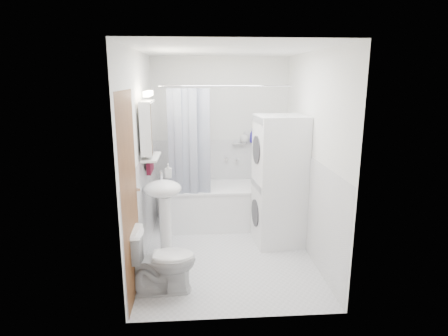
{
  "coord_description": "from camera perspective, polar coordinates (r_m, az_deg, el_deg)",
  "views": [
    {
      "loc": [
        -0.34,
        -4.23,
        2.11
      ],
      "look_at": [
        -0.03,
        0.15,
        1.04
      ],
      "focal_mm": 30.0,
      "sensor_mm": 36.0,
      "label": 1
    }
  ],
  "objects": [
    {
      "name": "soap_pump",
      "position": [
        4.65,
        -8.48,
        -0.94
      ],
      "size": [
        0.08,
        0.17,
        0.08
      ],
      "primitive_type": "imported",
      "color": "gray",
      "rests_on": "sink"
    },
    {
      "name": "door",
      "position": [
        3.89,
        -12.89,
        -3.23
      ],
      "size": [
        0.05,
        2.0,
        2.0
      ],
      "color": "brown",
      "rests_on": "ground"
    },
    {
      "name": "tub_spout",
      "position": [
        5.64,
        1.89,
        1.37
      ],
      "size": [
        0.04,
        0.12,
        0.04
      ],
      "primitive_type": "cylinder",
      "rotation": [
        1.57,
        0.0,
        0.0
      ],
      "color": "silver",
      "rests_on": "room_walls"
    },
    {
      "name": "curtain_rod",
      "position": [
        4.86,
        0.38,
        12.38
      ],
      "size": [
        1.72,
        0.02,
        0.02
      ],
      "primitive_type": "cylinder",
      "rotation": [
        0.0,
        1.57,
        0.0
      ],
      "color": "silver",
      "rests_on": "room_walls"
    },
    {
      "name": "bathtub",
      "position": [
        5.47,
        0.11,
        -5.39
      ],
      "size": [
        1.54,
        0.73,
        0.59
      ],
      "color": "white",
      "rests_on": "ground"
    },
    {
      "name": "shower_caddy",
      "position": [
        5.59,
        2.43,
        3.77
      ],
      "size": [
        0.22,
        0.06,
        0.02
      ],
      "primitive_type": "cube",
      "color": "silver",
      "rests_on": "room_walls"
    },
    {
      "name": "towel",
      "position": [
        4.68,
        -11.37,
        4.41
      ],
      "size": [
        0.07,
        0.34,
        0.83
      ],
      "color": "maroon",
      "rests_on": "room_walls"
    },
    {
      "name": "wainscot",
      "position": [
        4.78,
        0.24,
        -4.72
      ],
      "size": [
        1.98,
        2.58,
        2.58
      ],
      "color": "white",
      "rests_on": "ground"
    },
    {
      "name": "shelf",
      "position": [
        4.46,
        -11.04,
        1.66
      ],
      "size": [
        0.18,
        0.54,
        0.02
      ],
      "primitive_type": "cube",
      "color": "silver",
      "rests_on": "room_walls"
    },
    {
      "name": "shampoo_b",
      "position": [
        5.61,
        4.33,
        4.3
      ],
      "size": [
        0.08,
        0.21,
        0.08
      ],
      "primitive_type": "imported",
      "color": "navy",
      "rests_on": "shower_caddy"
    },
    {
      "name": "shampoo_a",
      "position": [
        5.59,
        3.11,
        4.55
      ],
      "size": [
        0.13,
        0.17,
        0.13
      ],
      "primitive_type": "imported",
      "color": "gray",
      "rests_on": "shower_caddy"
    },
    {
      "name": "toilet",
      "position": [
        3.88,
        -9.47,
        -13.73
      ],
      "size": [
        0.7,
        0.42,
        0.67
      ],
      "primitive_type": "imported",
      "rotation": [
        0.0,
        0.0,
        1.63
      ],
      "color": "white",
      "rests_on": "ground"
    },
    {
      "name": "washer_dryer",
      "position": [
        4.8,
        8.36,
        -1.96
      ],
      "size": [
        0.64,
        0.63,
        1.66
      ],
      "rotation": [
        0.0,
        0.0,
        0.08
      ],
      "color": "white",
      "rests_on": "ground"
    },
    {
      "name": "room_walls",
      "position": [
        4.29,
        0.55,
        5.33
      ],
      "size": [
        2.6,
        2.6,
        2.6
      ],
      "color": "white",
      "rests_on": "ground"
    },
    {
      "name": "shower_curtain",
      "position": [
        4.93,
        -5.3,
        3.56
      ],
      "size": [
        0.55,
        0.02,
        1.45
      ],
      "color": "#121F40",
      "rests_on": "curtain_rod"
    },
    {
      "name": "shelf_bottle",
      "position": [
        4.31,
        -11.3,
        1.87
      ],
      "size": [
        0.07,
        0.18,
        0.07
      ],
      "primitive_type": "imported",
      "color": "gray",
      "rests_on": "shelf"
    },
    {
      "name": "medicine_cabinet",
      "position": [
        4.4,
        -11.45,
        6.31
      ],
      "size": [
        0.13,
        0.5,
        0.71
      ],
      "color": "white",
      "rests_on": "room_walls"
    },
    {
      "name": "shelf_cup",
      "position": [
        4.57,
        -10.9,
        2.74
      ],
      "size": [
        0.1,
        0.09,
        0.1
      ],
      "primitive_type": "imported",
      "color": "gray",
      "rests_on": "shelf"
    },
    {
      "name": "floor",
      "position": [
        4.74,
        0.51,
        -12.74
      ],
      "size": [
        2.6,
        2.6,
        0.0
      ],
      "primitive_type": "plane",
      "color": "silver",
      "rests_on": "ground"
    },
    {
      "name": "sink",
      "position": [
        4.45,
        -9.2,
        -4.93
      ],
      "size": [
        0.44,
        0.37,
        1.04
      ],
      "color": "white",
      "rests_on": "ground"
    }
  ]
}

